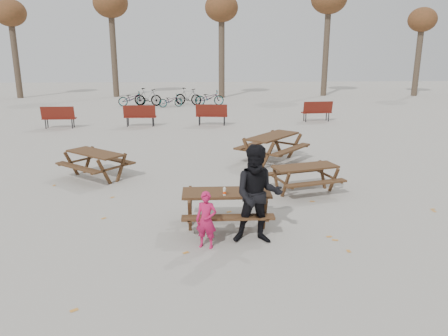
{
  "coord_description": "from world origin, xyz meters",
  "views": [
    {
      "loc": [
        -0.47,
        -8.44,
        3.61
      ],
      "look_at": [
        0.0,
        1.0,
        1.0
      ],
      "focal_mm": 35.0,
      "sensor_mm": 36.0,
      "label": 1
    }
  ],
  "objects_px": {
    "food_tray": "(244,191)",
    "child": "(206,220)",
    "picnic_table_far": "(272,149)",
    "main_picnic_table": "(226,200)",
    "picnic_table_north": "(96,165)",
    "adult": "(258,195)",
    "soda_bottle": "(225,192)",
    "picnic_table_east": "(305,179)"
  },
  "relations": [
    {
      "from": "food_tray",
      "to": "child",
      "type": "relative_size",
      "value": 0.17
    },
    {
      "from": "picnic_table_far",
      "to": "main_picnic_table",
      "type": "bearing_deg",
      "value": -158.4
    },
    {
      "from": "picnic_table_north",
      "to": "adult",
      "type": "bearing_deg",
      "value": -7.97
    },
    {
      "from": "main_picnic_table",
      "to": "adult",
      "type": "distance_m",
      "value": 1.0
    },
    {
      "from": "food_tray",
      "to": "child",
      "type": "distance_m",
      "value": 1.2
    },
    {
      "from": "food_tray",
      "to": "child",
      "type": "bearing_deg",
      "value": -131.9
    },
    {
      "from": "food_tray",
      "to": "soda_bottle",
      "type": "xyz_separation_m",
      "value": [
        -0.41,
        -0.16,
        0.05
      ]
    },
    {
      "from": "main_picnic_table",
      "to": "picnic_table_far",
      "type": "relative_size",
      "value": 0.87
    },
    {
      "from": "child",
      "to": "picnic_table_east",
      "type": "height_order",
      "value": "child"
    },
    {
      "from": "adult",
      "to": "picnic_table_east",
      "type": "bearing_deg",
      "value": 66.18
    },
    {
      "from": "soda_bottle",
      "to": "child",
      "type": "xyz_separation_m",
      "value": [
        -0.37,
        -0.71,
        -0.3
      ]
    },
    {
      "from": "soda_bottle",
      "to": "child",
      "type": "height_order",
      "value": "child"
    },
    {
      "from": "main_picnic_table",
      "to": "food_tray",
      "type": "bearing_deg",
      "value": -9.06
    },
    {
      "from": "picnic_table_far",
      "to": "child",
      "type": "bearing_deg",
      "value": -159.29
    },
    {
      "from": "picnic_table_east",
      "to": "adult",
      "type": "bearing_deg",
      "value": -134.89
    },
    {
      "from": "adult",
      "to": "picnic_table_east",
      "type": "xyz_separation_m",
      "value": [
        1.59,
        2.9,
        -0.6
      ]
    },
    {
      "from": "main_picnic_table",
      "to": "picnic_table_far",
      "type": "bearing_deg",
      "value": 71.28
    },
    {
      "from": "picnic_table_north",
      "to": "picnic_table_far",
      "type": "relative_size",
      "value": 0.86
    },
    {
      "from": "food_tray",
      "to": "picnic_table_east",
      "type": "xyz_separation_m",
      "value": [
        1.77,
        2.21,
        -0.44
      ]
    },
    {
      "from": "picnic_table_east",
      "to": "picnic_table_far",
      "type": "xyz_separation_m",
      "value": [
        -0.34,
        3.14,
        0.09
      ]
    },
    {
      "from": "picnic_table_far",
      "to": "food_tray",
      "type": "bearing_deg",
      "value": -154.67
    },
    {
      "from": "picnic_table_east",
      "to": "picnic_table_far",
      "type": "relative_size",
      "value": 0.8
    },
    {
      "from": "soda_bottle",
      "to": "adult",
      "type": "relative_size",
      "value": 0.09
    },
    {
      "from": "food_tray",
      "to": "soda_bottle",
      "type": "relative_size",
      "value": 1.06
    },
    {
      "from": "food_tray",
      "to": "main_picnic_table",
      "type": "bearing_deg",
      "value": 170.94
    },
    {
      "from": "soda_bottle",
      "to": "picnic_table_east",
      "type": "bearing_deg",
      "value": 47.41
    },
    {
      "from": "child",
      "to": "picnic_table_far",
      "type": "bearing_deg",
      "value": 87.01
    },
    {
      "from": "soda_bottle",
      "to": "food_tray",
      "type": "bearing_deg",
      "value": 21.78
    },
    {
      "from": "soda_bottle",
      "to": "picnic_table_north",
      "type": "height_order",
      "value": "soda_bottle"
    },
    {
      "from": "picnic_table_north",
      "to": "picnic_table_far",
      "type": "distance_m",
      "value": 5.54
    },
    {
      "from": "food_tray",
      "to": "child",
      "type": "height_order",
      "value": "child"
    },
    {
      "from": "adult",
      "to": "picnic_table_far",
      "type": "height_order",
      "value": "adult"
    },
    {
      "from": "child",
      "to": "picnic_table_far",
      "type": "height_order",
      "value": "child"
    },
    {
      "from": "food_tray",
      "to": "child",
      "type": "xyz_separation_m",
      "value": [
        -0.79,
        -0.88,
        -0.25
      ]
    },
    {
      "from": "main_picnic_table",
      "to": "soda_bottle",
      "type": "bearing_deg",
      "value": -102.89
    },
    {
      "from": "food_tray",
      "to": "picnic_table_east",
      "type": "relative_size",
      "value": 0.11
    },
    {
      "from": "soda_bottle",
      "to": "adult",
      "type": "bearing_deg",
      "value": -41.47
    },
    {
      "from": "soda_bottle",
      "to": "adult",
      "type": "xyz_separation_m",
      "value": [
        0.6,
        -0.53,
        0.11
      ]
    },
    {
      "from": "picnic_table_east",
      "to": "picnic_table_north",
      "type": "distance_m",
      "value": 5.86
    },
    {
      "from": "soda_bottle",
      "to": "child",
      "type": "bearing_deg",
      "value": -117.74
    },
    {
      "from": "picnic_table_east",
      "to": "main_picnic_table",
      "type": "bearing_deg",
      "value": -150.97
    },
    {
      "from": "picnic_table_east",
      "to": "picnic_table_north",
      "type": "height_order",
      "value": "picnic_table_north"
    }
  ]
}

